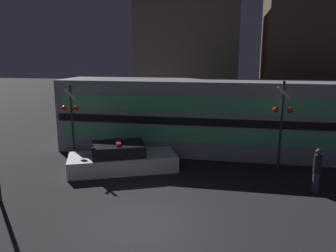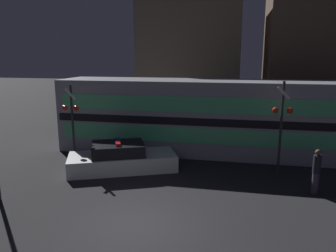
% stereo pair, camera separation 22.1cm
% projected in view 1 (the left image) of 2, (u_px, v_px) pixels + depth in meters
% --- Properties ---
extents(ground_plane, '(120.00, 120.00, 0.00)m').
position_uv_depth(ground_plane, '(139.00, 227.00, 9.94)').
color(ground_plane, black).
extents(train, '(15.75, 3.02, 3.86)m').
position_uv_depth(train, '(207.00, 117.00, 17.37)').
color(train, '#999EA5').
rests_on(train, ground_plane).
extents(police_car, '(5.15, 3.61, 1.37)m').
position_uv_depth(police_car, '(122.00, 159.00, 14.84)').
color(police_car, silver).
rests_on(police_car, ground_plane).
extents(pedestrian, '(0.29, 0.29, 1.73)m').
position_uv_depth(pedestrian, '(317.00, 170.00, 12.28)').
color(pedestrian, '#3F384C').
rests_on(pedestrian, ground_plane).
extents(crossing_signal_near, '(0.85, 0.32, 4.07)m').
position_uv_depth(crossing_signal_near, '(282.00, 120.00, 13.99)').
color(crossing_signal_near, '#2D2D33').
rests_on(crossing_signal_near, ground_plane).
extents(crossing_signal_far, '(0.85, 0.32, 3.78)m').
position_uv_depth(crossing_signal_far, '(71.00, 116.00, 15.68)').
color(crossing_signal_far, '#2D2D33').
rests_on(crossing_signal_far, ground_plane).
extents(building_left, '(7.64, 6.43, 10.13)m').
position_uv_depth(building_left, '(190.00, 56.00, 26.35)').
color(building_left, brown).
rests_on(building_left, ground_plane).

